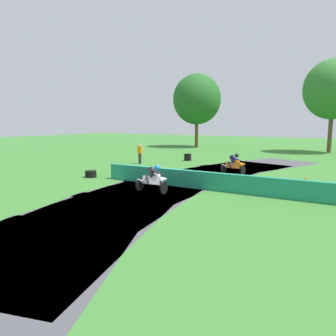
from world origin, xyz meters
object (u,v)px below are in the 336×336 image
(motorcycle_chase_white, at_px, (154,179))
(traffic_cone, at_px, (306,180))
(tire_stack_near, at_px, (188,157))
(track_marshal, at_px, (140,154))
(motorcycle_lead_orange, at_px, (235,164))
(tire_stack_mid_a, at_px, (91,174))

(motorcycle_chase_white, relative_size, traffic_cone, 3.82)
(tire_stack_near, distance_m, track_marshal, 4.60)
(motorcycle_chase_white, bearing_deg, traffic_cone, 44.77)
(track_marshal, bearing_deg, motorcycle_lead_orange, -7.92)
(motorcycle_lead_orange, xyz_separation_m, motorcycle_chase_white, (-1.55, -7.17, -0.02))
(motorcycle_lead_orange, distance_m, tire_stack_near, 7.94)
(motorcycle_lead_orange, height_order, track_marshal, track_marshal)
(motorcycle_chase_white, relative_size, track_marshal, 1.03)
(motorcycle_lead_orange, relative_size, tire_stack_mid_a, 2.47)
(tire_stack_mid_a, xyz_separation_m, track_marshal, (-1.20, 6.82, 0.62))
(motorcycle_lead_orange, xyz_separation_m, traffic_cone, (4.48, -1.19, -0.43))
(tire_stack_near, bearing_deg, motorcycle_lead_orange, -39.93)
(motorcycle_chase_white, height_order, tire_stack_near, motorcycle_chase_white)
(tire_stack_near, relative_size, tire_stack_mid_a, 0.90)
(motorcycle_lead_orange, height_order, traffic_cone, motorcycle_lead_orange)
(tire_stack_mid_a, bearing_deg, track_marshal, 100.01)
(tire_stack_near, distance_m, traffic_cone, 12.29)
(motorcycle_lead_orange, distance_m, motorcycle_chase_white, 7.34)
(motorcycle_chase_white, bearing_deg, tire_stack_near, 110.26)
(motorcycle_lead_orange, relative_size, tire_stack_near, 2.74)
(motorcycle_lead_orange, xyz_separation_m, tire_stack_mid_a, (-7.24, -5.64, -0.45))
(motorcycle_chase_white, relative_size, tire_stack_mid_a, 2.43)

